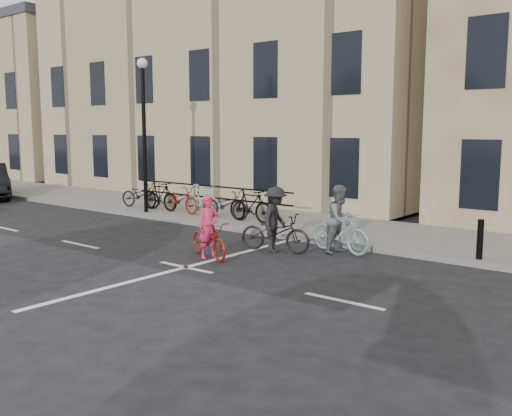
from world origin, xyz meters
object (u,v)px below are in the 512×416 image
Objects in this scene: cyclist_grey at (340,226)px; cyclist_pink at (209,236)px; lamp_post at (144,116)px; cyclist_dark at (275,226)px.

cyclist_pink is at bearing 146.01° from cyclist_grey.
cyclist_grey is at bearing -6.43° from lamp_post.
cyclist_dark is (-1.32, -0.90, -0.04)m from cyclist_grey.
lamp_post is 2.98× the size of cyclist_pink.
lamp_post is at bearing 61.41° from cyclist_dark.
lamp_post is 2.72× the size of cyclist_dark.
cyclist_grey is at bearing -69.60° from cyclist_dark.
lamp_post is 2.94× the size of cyclist_grey.
cyclist_pink is at bearing 137.07° from cyclist_dark.
lamp_post is at bearing 91.39° from cyclist_grey.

